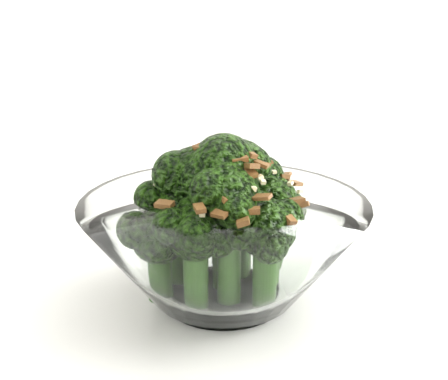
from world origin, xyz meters
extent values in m
cylinder|color=white|center=(-0.10, 0.01, 0.75)|extent=(0.09, 0.09, 0.01)
cylinder|color=#274F14|center=(-0.10, 0.01, 0.80)|extent=(0.02, 0.02, 0.08)
sphere|color=#1F420C|center=(-0.10, 0.01, 0.86)|extent=(0.05, 0.05, 0.05)
cylinder|color=#274F14|center=(-0.09, 0.03, 0.80)|extent=(0.02, 0.02, 0.08)
sphere|color=#1F420C|center=(-0.09, 0.03, 0.85)|extent=(0.05, 0.05, 0.05)
cylinder|color=#274F14|center=(-0.12, 0.02, 0.80)|extent=(0.02, 0.02, 0.07)
sphere|color=#1F420C|center=(-0.12, 0.02, 0.85)|extent=(0.05, 0.05, 0.05)
cylinder|color=#274F14|center=(-0.10, -0.02, 0.80)|extent=(0.02, 0.02, 0.07)
sphere|color=#1F420C|center=(-0.10, -0.02, 0.84)|extent=(0.05, 0.05, 0.05)
cylinder|color=#274F14|center=(-0.07, 0.01, 0.79)|extent=(0.02, 0.02, 0.06)
sphere|color=#1F420C|center=(-0.07, 0.01, 0.83)|extent=(0.04, 0.04, 0.04)
cylinder|color=#274F14|center=(-0.14, 0.02, 0.79)|extent=(0.02, 0.02, 0.05)
sphere|color=#1F420C|center=(-0.14, 0.02, 0.83)|extent=(0.05, 0.05, 0.05)
cylinder|color=#274F14|center=(-0.08, -0.03, 0.79)|extent=(0.02, 0.02, 0.05)
sphere|color=#1F420C|center=(-0.08, -0.03, 0.82)|extent=(0.04, 0.04, 0.04)
cylinder|color=#274F14|center=(-0.13, -0.02, 0.79)|extent=(0.02, 0.02, 0.05)
sphere|color=#1F420C|center=(-0.13, -0.02, 0.82)|extent=(0.04, 0.04, 0.04)
cylinder|color=#274F14|center=(-0.06, 0.04, 0.78)|extent=(0.02, 0.02, 0.04)
sphere|color=#1F420C|center=(-0.06, 0.04, 0.81)|extent=(0.04, 0.04, 0.04)
cylinder|color=#274F14|center=(-0.15, 0.00, 0.78)|extent=(0.02, 0.02, 0.04)
sphere|color=#1F420C|center=(-0.15, 0.00, 0.81)|extent=(0.04, 0.04, 0.04)
cylinder|color=#274F14|center=(-0.10, 0.05, 0.78)|extent=(0.02, 0.02, 0.04)
sphere|color=#1F420C|center=(-0.10, 0.05, 0.82)|extent=(0.04, 0.04, 0.04)
cylinder|color=#274F14|center=(-0.09, 0.03, 0.79)|extent=(0.02, 0.02, 0.06)
sphere|color=#1F420C|center=(-0.09, 0.03, 0.83)|extent=(0.04, 0.04, 0.04)
cylinder|color=#274F14|center=(-0.08, 0.03, 0.79)|extent=(0.02, 0.02, 0.07)
sphere|color=#1F420C|center=(-0.08, 0.03, 0.84)|extent=(0.04, 0.04, 0.04)
cube|color=brown|center=(-0.05, -0.02, 0.84)|extent=(0.02, 0.01, 0.01)
cube|color=brown|center=(-0.11, 0.06, 0.84)|extent=(0.02, 0.01, 0.01)
cube|color=brown|center=(-0.08, -0.01, 0.87)|extent=(0.02, 0.01, 0.01)
cube|color=brown|center=(-0.07, 0.00, 0.86)|extent=(0.01, 0.01, 0.01)
cube|color=brown|center=(-0.10, 0.07, 0.84)|extent=(0.01, 0.01, 0.01)
cube|color=brown|center=(-0.12, 0.01, 0.87)|extent=(0.01, 0.01, 0.01)
cube|color=brown|center=(-0.08, -0.02, 0.87)|extent=(0.01, 0.01, 0.01)
cube|color=brown|center=(-0.12, 0.06, 0.84)|extent=(0.01, 0.02, 0.00)
cube|color=brown|center=(-0.09, 0.06, 0.84)|extent=(0.01, 0.02, 0.01)
cube|color=brown|center=(-0.06, 0.04, 0.84)|extent=(0.02, 0.01, 0.01)
cube|color=brown|center=(-0.08, 0.06, 0.84)|extent=(0.02, 0.02, 0.01)
cube|color=brown|center=(-0.06, -0.02, 0.84)|extent=(0.01, 0.01, 0.01)
cube|color=brown|center=(-0.14, 0.01, 0.85)|extent=(0.01, 0.01, 0.01)
cube|color=brown|center=(-0.10, -0.05, 0.84)|extent=(0.01, 0.02, 0.01)
cube|color=brown|center=(-0.16, 0.02, 0.84)|extent=(0.02, 0.01, 0.01)
cube|color=brown|center=(-0.05, 0.02, 0.84)|extent=(0.02, 0.02, 0.01)
cube|color=brown|center=(-0.12, 0.00, 0.88)|extent=(0.01, 0.02, 0.01)
cube|color=brown|center=(-0.08, -0.04, 0.85)|extent=(0.01, 0.01, 0.01)
cube|color=brown|center=(-0.10, -0.04, 0.85)|extent=(0.01, 0.01, 0.01)
cube|color=brown|center=(-0.05, 0.04, 0.84)|extent=(0.02, 0.02, 0.01)
cube|color=brown|center=(-0.11, -0.05, 0.84)|extent=(0.01, 0.01, 0.00)
cube|color=brown|center=(-0.06, -0.04, 0.84)|extent=(0.01, 0.02, 0.01)
cube|color=brown|center=(-0.11, 0.03, 0.86)|extent=(0.01, 0.02, 0.01)
cube|color=brown|center=(-0.09, -0.04, 0.84)|extent=(0.02, 0.01, 0.00)
cube|color=brown|center=(-0.12, -0.04, 0.85)|extent=(0.01, 0.01, 0.00)
cube|color=brown|center=(-0.10, 0.06, 0.84)|extent=(0.02, 0.01, 0.01)
cube|color=brown|center=(-0.07, 0.02, 0.86)|extent=(0.01, 0.01, 0.01)
cube|color=brown|center=(-0.14, 0.04, 0.85)|extent=(0.01, 0.01, 0.01)
cube|color=brown|center=(-0.09, -0.01, 0.87)|extent=(0.01, 0.01, 0.01)
cube|color=brown|center=(-0.10, 0.02, 0.88)|extent=(0.01, 0.02, 0.01)
cube|color=brown|center=(-0.09, -0.02, 0.86)|extent=(0.01, 0.02, 0.01)
cube|color=brown|center=(-0.07, 0.01, 0.86)|extent=(0.01, 0.01, 0.01)
cube|color=brown|center=(-0.08, 0.00, 0.87)|extent=(0.01, 0.01, 0.01)
cube|color=brown|center=(-0.05, -0.02, 0.84)|extent=(0.01, 0.01, 0.01)
cube|color=brown|center=(-0.13, 0.02, 0.86)|extent=(0.01, 0.01, 0.01)
cube|color=brown|center=(-0.12, -0.02, 0.86)|extent=(0.01, 0.01, 0.01)
cube|color=brown|center=(-0.15, -0.02, 0.84)|extent=(0.02, 0.01, 0.00)
cube|color=brown|center=(-0.05, 0.01, 0.85)|extent=(0.01, 0.01, 0.01)
cube|color=brown|center=(-0.07, 0.03, 0.85)|extent=(0.02, 0.02, 0.01)
cube|color=brown|center=(-0.04, 0.02, 0.84)|extent=(0.01, 0.01, 0.01)
cube|color=brown|center=(-0.12, 0.05, 0.84)|extent=(0.01, 0.01, 0.01)
cube|color=brown|center=(-0.09, 0.02, 0.87)|extent=(0.02, 0.01, 0.01)
cube|color=brown|center=(-0.09, 0.05, 0.85)|extent=(0.01, 0.01, 0.01)
cube|color=brown|center=(-0.07, 0.03, 0.85)|extent=(0.01, 0.01, 0.01)
cube|color=beige|center=(-0.10, 0.02, 0.87)|extent=(0.01, 0.01, 0.00)
cube|color=beige|center=(-0.08, -0.02, 0.86)|extent=(0.01, 0.01, 0.00)
cube|color=beige|center=(-0.12, 0.06, 0.84)|extent=(0.00, 0.00, 0.00)
cube|color=beige|center=(-0.10, -0.02, 0.87)|extent=(0.00, 0.00, 0.00)
cube|color=beige|center=(-0.08, 0.03, 0.86)|extent=(0.00, 0.00, 0.00)
cube|color=beige|center=(-0.12, -0.04, 0.84)|extent=(0.00, 0.00, 0.00)
cube|color=beige|center=(-0.06, 0.03, 0.85)|extent=(0.01, 0.01, 0.01)
cube|color=beige|center=(-0.12, 0.04, 0.85)|extent=(0.00, 0.00, 0.00)
cube|color=beige|center=(-0.09, -0.03, 0.85)|extent=(0.01, 0.01, 0.00)
cube|color=beige|center=(-0.07, 0.00, 0.86)|extent=(0.00, 0.00, 0.00)
cube|color=beige|center=(-0.15, 0.02, 0.85)|extent=(0.01, 0.01, 0.00)
cube|color=beige|center=(-0.14, 0.03, 0.85)|extent=(0.01, 0.01, 0.00)
cube|color=beige|center=(-0.05, -0.01, 0.84)|extent=(0.00, 0.01, 0.00)
cube|color=beige|center=(-0.15, 0.01, 0.85)|extent=(0.01, 0.01, 0.00)
cube|color=beige|center=(-0.10, 0.00, 0.88)|extent=(0.00, 0.00, 0.00)
cube|color=beige|center=(-0.15, 0.01, 0.84)|extent=(0.00, 0.00, 0.00)
cube|color=beige|center=(-0.05, -0.01, 0.85)|extent=(0.01, 0.01, 0.00)
cube|color=beige|center=(-0.09, -0.01, 0.87)|extent=(0.01, 0.01, 0.00)
cube|color=beige|center=(-0.14, 0.04, 0.84)|extent=(0.00, 0.01, 0.00)
cube|color=beige|center=(-0.08, -0.02, 0.86)|extent=(0.00, 0.00, 0.00)
cube|color=beige|center=(-0.06, 0.05, 0.84)|extent=(0.00, 0.00, 0.00)
camera|label=1|loc=(-0.17, -0.47, 1.00)|focal=55.00mm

